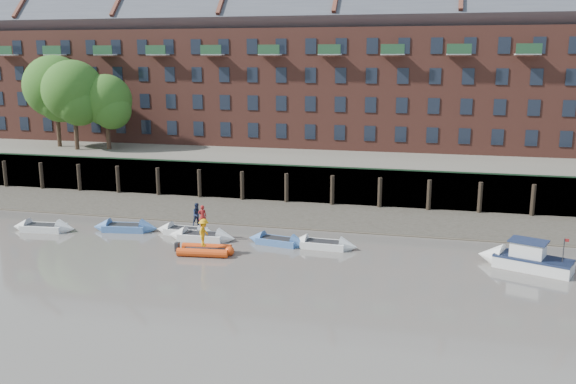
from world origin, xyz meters
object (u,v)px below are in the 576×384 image
(rowboat_1, at_px, (125,228))
(motor_launch, at_px, (518,258))
(rowboat_4, at_px, (278,241))
(rowboat_5, at_px, (323,244))
(rib_tender, at_px, (207,250))
(person_rower_a, at_px, (202,216))
(person_rib_crew, at_px, (204,233))
(rowboat_3, at_px, (202,237))
(rowboat_2, at_px, (186,231))
(rowboat_0, at_px, (44,228))
(person_rower_b, at_px, (197,215))

(rowboat_1, xyz_separation_m, motor_launch, (26.75, -1.64, 0.33))
(rowboat_4, height_order, rowboat_5, rowboat_5)
(rib_tender, xyz_separation_m, motor_launch, (19.05, 2.06, 0.30))
(person_rower_a, bearing_deg, person_rib_crew, 97.27)
(rowboat_3, xyz_separation_m, rowboat_5, (8.50, 0.20, -0.01))
(rowboat_2, relative_size, rowboat_4, 1.03)
(rowboat_0, distance_m, motor_launch, 32.53)
(rowboat_1, bearing_deg, rib_tender, -33.53)
(rowboat_5, bearing_deg, person_rower_a, -175.72)
(rowboat_0, relative_size, motor_launch, 0.85)
(rowboat_0, xyz_separation_m, rowboat_1, (5.78, 1.39, 0.00))
(rowboat_4, height_order, rib_tender, rowboat_4)
(rowboat_1, height_order, motor_launch, motor_launch)
(rowboat_0, bearing_deg, person_rower_a, -2.63)
(rib_tender, xyz_separation_m, person_rower_a, (-1.35, 2.81, 1.45))
(rib_tender, relative_size, person_rib_crew, 2.05)
(rowboat_5, bearing_deg, rowboat_0, -175.34)
(rowboat_4, distance_m, person_rower_a, 5.46)
(rowboat_4, bearing_deg, motor_launch, 5.41)
(rowboat_1, relative_size, rowboat_3, 1.02)
(rowboat_2, height_order, motor_launch, motor_launch)
(rib_tender, bearing_deg, rowboat_0, 164.20)
(rowboat_1, distance_m, rowboat_5, 14.75)
(person_rower_a, bearing_deg, rowboat_0, -13.06)
(motor_launch, relative_size, person_rower_b, 3.54)
(person_rower_b, bearing_deg, rowboat_0, 142.34)
(rib_tender, bearing_deg, person_rower_a, 109.61)
(rowboat_0, bearing_deg, person_rib_crew, -15.19)
(rowboat_1, bearing_deg, rowboat_5, -10.38)
(rowboat_2, bearing_deg, person_rower_b, -29.69)
(rowboat_2, relative_size, rib_tender, 1.26)
(rowboat_1, xyz_separation_m, rowboat_2, (4.61, 0.18, -0.01))
(person_rib_crew, bearing_deg, person_rower_a, 20.57)
(rowboat_5, distance_m, person_rower_b, 8.97)
(rowboat_3, distance_m, rowboat_5, 8.50)
(rowboat_3, distance_m, person_rower_a, 1.48)
(rowboat_1, height_order, rowboat_4, rowboat_1)
(rowboat_2, relative_size, motor_launch, 0.80)
(rib_tender, height_order, person_rower_a, person_rower_a)
(motor_launch, relative_size, person_rib_crew, 3.22)
(rowboat_2, distance_m, motor_launch, 22.22)
(rowboat_3, relative_size, person_rower_b, 3.00)
(rowboat_1, height_order, rib_tender, rowboat_1)
(rowboat_1, bearing_deg, rowboat_2, -5.60)
(rowboat_2, relative_size, person_rib_crew, 2.59)
(rowboat_2, bearing_deg, motor_launch, -1.55)
(person_rower_b, height_order, person_rib_crew, person_rower_b)
(motor_launch, bearing_deg, rowboat_4, 17.20)
(rowboat_0, xyz_separation_m, rowboat_3, (12.01, 0.53, 0.00))
(rowboat_5, bearing_deg, rowboat_4, -178.56)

